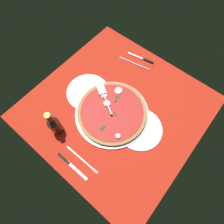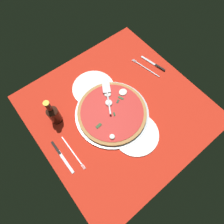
% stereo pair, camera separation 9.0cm
% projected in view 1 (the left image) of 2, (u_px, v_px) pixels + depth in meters
% --- Properties ---
extents(ground_plane, '(0.94, 0.94, 0.01)m').
position_uv_depth(ground_plane, '(116.00, 108.00, 1.08)').
color(ground_plane, red).
extents(checker_pattern, '(0.94, 0.94, 0.00)m').
position_uv_depth(checker_pattern, '(116.00, 107.00, 1.08)').
color(checker_pattern, silver).
rests_on(checker_pattern, ground_plane).
extents(pizza_pan, '(0.42, 0.42, 0.01)m').
position_uv_depth(pizza_pan, '(112.00, 113.00, 1.05)').
color(pizza_pan, '#AFB7C1').
rests_on(pizza_pan, ground_plane).
extents(dinner_plate_left, '(0.25, 0.25, 0.01)m').
position_uv_depth(dinner_plate_left, '(140.00, 129.00, 1.02)').
color(dinner_plate_left, white).
rests_on(dinner_plate_left, ground_plane).
extents(dinner_plate_right, '(0.26, 0.26, 0.01)m').
position_uv_depth(dinner_plate_right, '(88.00, 92.00, 1.12)').
color(dinner_plate_right, white).
rests_on(dinner_plate_right, ground_plane).
extents(pizza, '(0.39, 0.39, 0.03)m').
position_uv_depth(pizza, '(112.00, 112.00, 1.04)').
color(pizza, '#B07A43').
rests_on(pizza, pizza_pan).
extents(pizza_server, '(0.22, 0.14, 0.01)m').
position_uv_depth(pizza_server, '(104.00, 96.00, 1.05)').
color(pizza_server, silver).
rests_on(pizza_server, pizza).
extents(place_setting_near, '(0.23, 0.17, 0.01)m').
position_uv_depth(place_setting_near, '(139.00, 61.00, 1.22)').
color(place_setting_near, white).
rests_on(place_setting_near, ground_plane).
extents(place_setting_far, '(0.22, 0.13, 0.01)m').
position_uv_depth(place_setting_far, '(76.00, 162.00, 0.94)').
color(place_setting_far, white).
rests_on(place_setting_far, ground_plane).
extents(beer_bottle, '(0.06, 0.06, 0.20)m').
position_uv_depth(beer_bottle, '(55.00, 125.00, 0.95)').
color(beer_bottle, '#3A1C13').
rests_on(beer_bottle, ground_plane).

